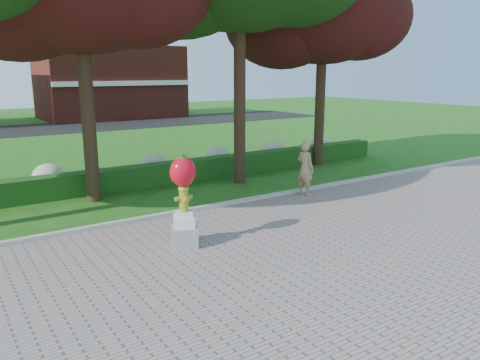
{
  "coord_description": "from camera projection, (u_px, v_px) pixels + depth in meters",
  "views": [
    {
      "loc": [
        -6.25,
        -9.25,
        4.24
      ],
      "look_at": [
        0.54,
        1.0,
        1.36
      ],
      "focal_mm": 35.0,
      "sensor_mm": 36.0,
      "label": 1
    }
  ],
  "objects": [
    {
      "name": "ground",
      "position": [
        244.0,
        242.0,
        11.83
      ],
      "size": [
        100.0,
        100.0,
        0.0
      ],
      "primitive_type": "plane",
      "color": "#215515",
      "rests_on": "ground"
    },
    {
      "name": "walkway",
      "position": [
        366.0,
        306.0,
        8.58
      ],
      "size": [
        40.0,
        14.0,
        0.04
      ],
      "primitive_type": "cube",
      "color": "gray",
      "rests_on": "ground"
    },
    {
      "name": "curb",
      "position": [
        189.0,
        211.0,
        14.25
      ],
      "size": [
        40.0,
        0.18,
        0.15
      ],
      "primitive_type": "cube",
      "color": "#ADADA5",
      "rests_on": "ground"
    },
    {
      "name": "lawn_hedge",
      "position": [
        139.0,
        176.0,
        17.42
      ],
      "size": [
        24.0,
        0.7,
        0.8
      ],
      "primitive_type": "cube",
      "color": "#183F12",
      "rests_on": "ground"
    },
    {
      "name": "hydrangea_row",
      "position": [
        143.0,
        166.0,
        18.51
      ],
      "size": [
        20.1,
        1.1,
        0.99
      ],
      "color": "#BBC093",
      "rests_on": "ground"
    },
    {
      "name": "street",
      "position": [
        33.0,
        129.0,
        34.56
      ],
      "size": [
        50.0,
        8.0,
        0.02
      ],
      "primitive_type": "cube",
      "color": "black",
      "rests_on": "ground"
    },
    {
      "name": "building_right",
      "position": [
        110.0,
        82.0,
        43.0
      ],
      "size": [
        12.0,
        8.0,
        6.4
      ],
      "primitive_type": "cube",
      "color": "maroon",
      "rests_on": "ground"
    },
    {
      "name": "tree_far_right",
      "position": [
        321.0,
        6.0,
        20.1
      ],
      "size": [
        7.88,
        6.72,
        10.21
      ],
      "color": "black",
      "rests_on": "ground"
    },
    {
      "name": "hydrant_sculpture",
      "position": [
        184.0,
        198.0,
        11.23
      ],
      "size": [
        0.81,
        0.81,
        2.29
      ],
      "rotation": [
        0.0,
        0.0,
        -0.41
      ],
      "color": "gray",
      "rests_on": "walkway"
    },
    {
      "name": "woman",
      "position": [
        305.0,
        168.0,
        16.02
      ],
      "size": [
        0.53,
        0.74,
        1.87
      ],
      "primitive_type": "imported",
      "rotation": [
        0.0,
        0.0,
        1.7
      ],
      "color": "tan",
      "rests_on": "walkway"
    }
  ]
}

